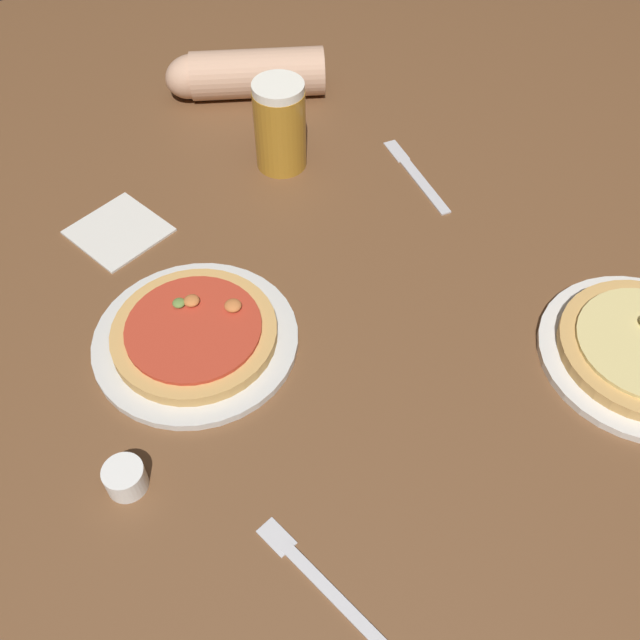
{
  "coord_description": "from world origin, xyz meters",
  "views": [
    {
      "loc": [
        -0.31,
        -0.55,
        0.79
      ],
      "look_at": [
        0.0,
        0.0,
        0.02
      ],
      "focal_mm": 39.87,
      "sensor_mm": 36.0,
      "label": 1
    }
  ],
  "objects": [
    {
      "name": "fork_left",
      "position": [
        -0.18,
        -0.32,
        0.0
      ],
      "size": [
        0.08,
        0.22,
        0.01
      ],
      "color": "silver",
      "rests_on": "ground_plane"
    },
    {
      "name": "ground_plane",
      "position": [
        0.0,
        0.0,
        -0.01
      ],
      "size": [
        2.4,
        2.4,
        0.03
      ],
      "primitive_type": "cube",
      "color": "brown"
    },
    {
      "name": "ramekin_sauce",
      "position": [
        -0.32,
        -0.1,
        0.02
      ],
      "size": [
        0.05,
        0.05,
        0.04
      ],
      "primitive_type": "cylinder",
      "color": "white",
      "rests_on": "ground_plane"
    },
    {
      "name": "beer_mug_dark",
      "position": [
        0.13,
        0.36,
        0.08
      ],
      "size": [
        0.11,
        0.13,
        0.16
      ],
      "color": "#B27A23",
      "rests_on": "ground_plane"
    },
    {
      "name": "knife_right",
      "position": [
        0.31,
        0.21,
        0.0
      ],
      "size": [
        0.04,
        0.21,
        0.01
      ],
      "color": "silver",
      "rests_on": "ground_plane"
    },
    {
      "name": "pizza_plate_far",
      "position": [
        -0.16,
        0.07,
        0.02
      ],
      "size": [
        0.29,
        0.29,
        0.05
      ],
      "color": "silver",
      "rests_on": "ground_plane"
    },
    {
      "name": "diner_arm",
      "position": [
        0.16,
        0.58,
        0.04
      ],
      "size": [
        0.3,
        0.19,
        0.09
      ],
      "color": "tan",
      "rests_on": "ground_plane"
    },
    {
      "name": "napkin_folded",
      "position": [
        -0.18,
        0.33,
        0.0
      ],
      "size": [
        0.16,
        0.17,
        0.01
      ],
      "primitive_type": "cube",
      "rotation": [
        0.0,
        0.0,
        0.32
      ],
      "color": "silver",
      "rests_on": "ground_plane"
    }
  ]
}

